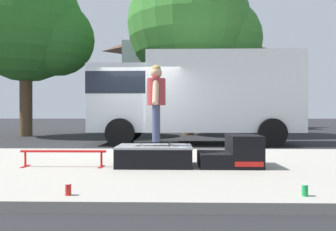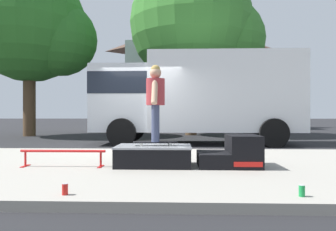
{
  "view_description": "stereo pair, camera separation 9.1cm",
  "coord_description": "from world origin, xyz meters",
  "px_view_note": "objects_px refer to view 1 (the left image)",
  "views": [
    {
      "loc": [
        1.08,
        -8.69,
        1.02
      ],
      "look_at": [
        0.94,
        -2.24,
        1.0
      ],
      "focal_mm": 33.59,
      "sensor_mm": 36.0,
      "label": 1
    },
    {
      "loc": [
        1.17,
        -8.69,
        1.02
      ],
      "look_at": [
        0.94,
        -2.24,
        1.0
      ],
      "focal_mm": 33.59,
      "sensor_mm": 36.0,
      "label": 2
    }
  ],
  "objects_px": {
    "skater_kid": "(156,96)",
    "box_truck": "(193,95)",
    "soda_can": "(68,190)",
    "kicker_ramp": "(234,153)",
    "skate_box": "(154,155)",
    "street_tree_neighbour": "(33,28)",
    "soda_can_b": "(305,190)",
    "street_tree_main": "(196,28)",
    "grind_rail": "(63,154)",
    "skateboard": "(156,142)"
  },
  "relations": [
    {
      "from": "soda_can_b",
      "to": "street_tree_neighbour",
      "type": "bearing_deg",
      "value": 126.15
    },
    {
      "from": "skateboard",
      "to": "skate_box",
      "type": "bearing_deg",
      "value": -137.58
    },
    {
      "from": "skate_box",
      "to": "street_tree_neighbour",
      "type": "bearing_deg",
      "value": 124.77
    },
    {
      "from": "grind_rail",
      "to": "skater_kid",
      "type": "height_order",
      "value": "skater_kid"
    },
    {
      "from": "skateboard",
      "to": "soda_can_b",
      "type": "bearing_deg",
      "value": -48.99
    },
    {
      "from": "grind_rail",
      "to": "street_tree_neighbour",
      "type": "height_order",
      "value": "street_tree_neighbour"
    },
    {
      "from": "kicker_ramp",
      "to": "skater_kid",
      "type": "xyz_separation_m",
      "value": [
        -1.36,
        0.03,
        0.99
      ]
    },
    {
      "from": "street_tree_neighbour",
      "to": "kicker_ramp",
      "type": "bearing_deg",
      "value": -49.75
    },
    {
      "from": "skater_kid",
      "to": "box_truck",
      "type": "relative_size",
      "value": 0.19
    },
    {
      "from": "skater_kid",
      "to": "box_truck",
      "type": "distance_m",
      "value": 5.49
    },
    {
      "from": "soda_can",
      "to": "box_truck",
      "type": "distance_m",
      "value": 7.8
    },
    {
      "from": "box_truck",
      "to": "street_tree_neighbour",
      "type": "xyz_separation_m",
      "value": [
        -7.29,
        3.67,
        3.36
      ]
    },
    {
      "from": "kicker_ramp",
      "to": "soda_can",
      "type": "relative_size",
      "value": 8.26
    },
    {
      "from": "kicker_ramp",
      "to": "grind_rail",
      "type": "distance_m",
      "value": 2.95
    },
    {
      "from": "grind_rail",
      "to": "box_truck",
      "type": "height_order",
      "value": "box_truck"
    },
    {
      "from": "street_tree_neighbour",
      "to": "grind_rail",
      "type": "bearing_deg",
      "value": -62.74
    },
    {
      "from": "skate_box",
      "to": "soda_can",
      "type": "relative_size",
      "value": 10.31
    },
    {
      "from": "skateboard",
      "to": "street_tree_neighbour",
      "type": "xyz_separation_m",
      "value": [
        -6.35,
        9.07,
        4.53
      ]
    },
    {
      "from": "skate_box",
      "to": "kicker_ramp",
      "type": "relative_size",
      "value": 1.25
    },
    {
      "from": "box_truck",
      "to": "street_tree_main",
      "type": "relative_size",
      "value": 0.81
    },
    {
      "from": "street_tree_neighbour",
      "to": "skater_kid",
      "type": "bearing_deg",
      "value": -55.03
    },
    {
      "from": "street_tree_main",
      "to": "street_tree_neighbour",
      "type": "distance_m",
      "value": 7.77
    },
    {
      "from": "box_truck",
      "to": "street_tree_neighbour",
      "type": "height_order",
      "value": "street_tree_neighbour"
    },
    {
      "from": "kicker_ramp",
      "to": "soda_can_b",
      "type": "xyz_separation_m",
      "value": [
        0.4,
        -1.99,
        -0.16
      ]
    },
    {
      "from": "skate_box",
      "to": "street_tree_neighbour",
      "type": "height_order",
      "value": "street_tree_neighbour"
    },
    {
      "from": "soda_can_b",
      "to": "box_truck",
      "type": "distance_m",
      "value": 7.61
    },
    {
      "from": "box_truck",
      "to": "soda_can",
      "type": "bearing_deg",
      "value": -103.6
    },
    {
      "from": "grind_rail",
      "to": "soda_can_b",
      "type": "height_order",
      "value": "grind_rail"
    },
    {
      "from": "kicker_ramp",
      "to": "street_tree_main",
      "type": "bearing_deg",
      "value": 90.03
    },
    {
      "from": "soda_can_b",
      "to": "soda_can",
      "type": "bearing_deg",
      "value": -179.54
    },
    {
      "from": "skater_kid",
      "to": "street_tree_main",
      "type": "height_order",
      "value": "street_tree_main"
    },
    {
      "from": "skate_box",
      "to": "skater_kid",
      "type": "height_order",
      "value": "skater_kid"
    },
    {
      "from": "skater_kid",
      "to": "box_truck",
      "type": "height_order",
      "value": "box_truck"
    },
    {
      "from": "kicker_ramp",
      "to": "street_tree_neighbour",
      "type": "xyz_separation_m",
      "value": [
        -7.7,
        9.1,
        4.72
      ]
    },
    {
      "from": "box_truck",
      "to": "street_tree_main",
      "type": "bearing_deg",
      "value": 85.01
    },
    {
      "from": "kicker_ramp",
      "to": "street_tree_main",
      "type": "relative_size",
      "value": 0.12
    },
    {
      "from": "grind_rail",
      "to": "soda_can",
      "type": "height_order",
      "value": "grind_rail"
    },
    {
      "from": "skate_box",
      "to": "street_tree_main",
      "type": "distance_m",
      "value": 11.39
    },
    {
      "from": "kicker_ramp",
      "to": "street_tree_neighbour",
      "type": "height_order",
      "value": "street_tree_neighbour"
    },
    {
      "from": "grind_rail",
      "to": "soda_can",
      "type": "distance_m",
      "value": 2.01
    },
    {
      "from": "soda_can",
      "to": "street_tree_main",
      "type": "distance_m",
      "value": 13.37
    },
    {
      "from": "grind_rail",
      "to": "street_tree_main",
      "type": "height_order",
      "value": "street_tree_main"
    },
    {
      "from": "skateboard",
      "to": "skater_kid",
      "type": "bearing_deg",
      "value": -82.87
    },
    {
      "from": "skate_box",
      "to": "soda_can",
      "type": "bearing_deg",
      "value": -112.34
    },
    {
      "from": "box_truck",
      "to": "street_tree_neighbour",
      "type": "bearing_deg",
      "value": 153.25
    },
    {
      "from": "skate_box",
      "to": "soda_can",
      "type": "distance_m",
      "value": 2.18
    },
    {
      "from": "soda_can",
      "to": "kicker_ramp",
      "type": "bearing_deg",
      "value": 42.25
    },
    {
      "from": "soda_can",
      "to": "street_tree_neighbour",
      "type": "height_order",
      "value": "street_tree_neighbour"
    },
    {
      "from": "street_tree_neighbour",
      "to": "soda_can_b",
      "type": "bearing_deg",
      "value": -53.85
    },
    {
      "from": "grind_rail",
      "to": "soda_can",
      "type": "relative_size",
      "value": 11.69
    }
  ]
}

